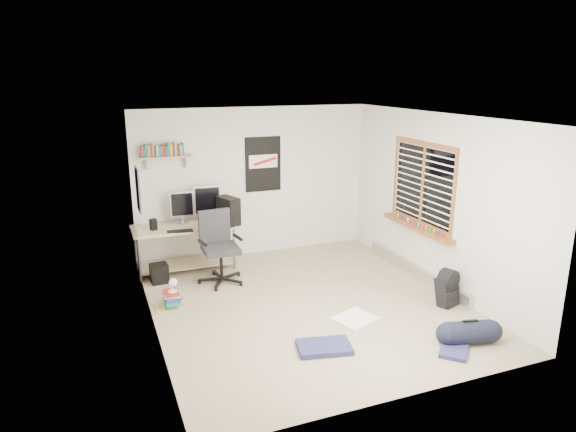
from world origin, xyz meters
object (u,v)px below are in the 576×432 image
object	(u,v)px
backpack	(447,291)
office_chair	(221,251)
desk	(185,247)
duffel_bag	(469,332)
book_stack	(171,296)

from	to	relation	value
backpack	office_chair	bearing A→B (deg)	126.70
desk	backpack	bearing A→B (deg)	-47.70
desk	backpack	xyz separation A→B (m)	(3.04, -2.59, -0.16)
desk	office_chair	xyz separation A→B (m)	(0.40, -0.73, 0.12)
duffel_bag	book_stack	world-z (taller)	duffel_bag
backpack	book_stack	distance (m)	3.70
office_chair	book_stack	size ratio (longest dim) A/B	2.22
office_chair	book_stack	world-z (taller)	office_chair
book_stack	office_chair	bearing A→B (deg)	34.09
office_chair	backpack	distance (m)	3.24
office_chair	desk	bearing A→B (deg)	111.99
office_chair	duffel_bag	distance (m)	3.59
backpack	duffel_bag	xyz separation A→B (m)	(-0.42, -0.94, -0.06)
backpack	book_stack	bearing A→B (deg)	141.43
desk	duffel_bag	xyz separation A→B (m)	(2.61, -3.53, -0.22)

